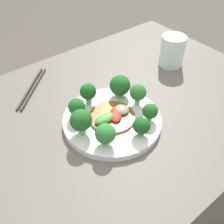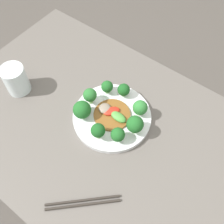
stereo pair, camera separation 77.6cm
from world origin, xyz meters
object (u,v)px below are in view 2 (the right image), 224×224
object	(u,v)px
broccoli_northwest	(118,135)
broccoli_southwest	(140,108)
plate	(112,117)
broccoli_west	(135,124)
stirfry_center	(112,114)
chopsticks	(83,203)
broccoli_southeast	(107,87)
broccoli_east	(90,95)
broccoli_south	(125,90)
broccoli_north	(98,131)
drinking_glass	(16,80)
broccoli_northeast	(82,110)

from	to	relation	value
broccoli_northwest	broccoli_southwest	size ratio (longest dim) A/B	0.95
plate	broccoli_west	distance (m)	0.10
stirfry_center	chopsticks	distance (m)	0.28
broccoli_southwest	broccoli_southeast	size ratio (longest dim) A/B	1.15
broccoli_southwest	chopsticks	xyz separation A→B (m)	(-0.03, 0.32, -0.05)
broccoli_northwest	broccoli_east	size ratio (longest dim) A/B	0.89
broccoli_south	stirfry_center	size ratio (longest dim) A/B	0.42
broccoli_northwest	chopsticks	world-z (taller)	broccoli_northwest
stirfry_center	broccoli_west	bearing A→B (deg)	176.47
broccoli_north	drinking_glass	bearing A→B (deg)	2.09
chopsticks	broccoli_northeast	bearing A→B (deg)	-50.24
broccoli_west	broccoli_east	distance (m)	0.18
drinking_glass	chopsticks	distance (m)	0.46
broccoli_south	chopsticks	world-z (taller)	broccoli_south
broccoli_west	stirfry_center	bearing A→B (deg)	-3.53
broccoli_north	stirfry_center	size ratio (longest dim) A/B	0.51
broccoli_north	broccoli_south	size ratio (longest dim) A/B	1.22
chopsticks	broccoli_northwest	bearing A→B (deg)	-80.96
broccoli_southeast	broccoli_west	bearing A→B (deg)	156.28
broccoli_east	stirfry_center	size ratio (longest dim) A/B	0.52
broccoli_southwest	broccoli_east	bearing A→B (deg)	21.25
broccoli_east	broccoli_southeast	world-z (taller)	broccoli_east
broccoli_northeast	drinking_glass	size ratio (longest dim) A/B	0.64
broccoli_northwest	broccoli_north	world-z (taller)	broccoli_north
broccoli_northwest	chopsticks	bearing A→B (deg)	99.04
broccoli_north	stirfry_center	xyz separation A→B (m)	(0.01, -0.09, -0.03)
broccoli_southeast	chopsticks	size ratio (longest dim) A/B	0.31
broccoli_south	broccoli_southeast	xyz separation A→B (m)	(0.06, 0.02, 0.00)
plate	broccoli_southwest	distance (m)	0.10
broccoli_northeast	chopsticks	distance (m)	0.27
broccoli_west	broccoli_northwest	bearing A→B (deg)	67.38
broccoli_southwest	broccoli_south	bearing A→B (deg)	-19.84
plate	broccoli_east	bearing A→B (deg)	0.41
broccoli_north	broccoli_east	size ratio (longest dim) A/B	0.99
broccoli_southwest	broccoli_southeast	bearing A→B (deg)	-2.49
broccoli_northwest	broccoli_southeast	bearing A→B (deg)	-42.65
plate	stirfry_center	xyz separation A→B (m)	(0.00, -0.00, 0.02)
broccoli_south	chopsticks	xyz separation A→B (m)	(-0.11, 0.35, -0.04)
broccoli_northwest	broccoli_northeast	bearing A→B (deg)	-0.85
plate	broccoli_east	distance (m)	0.10
broccoli_southwest	chopsticks	size ratio (longest dim) A/B	0.36
broccoli_southwest	broccoli_northeast	distance (m)	0.18
stirfry_center	broccoli_northwest	bearing A→B (deg)	137.94
broccoli_south	stirfry_center	bearing A→B (deg)	98.29
broccoli_southeast	drinking_glass	bearing A→B (deg)	31.86
stirfry_center	broccoli_east	bearing A→B (deg)	1.25
plate	drinking_glass	size ratio (longest dim) A/B	2.50
plate	broccoli_south	world-z (taller)	broccoli_south
broccoli_south	broccoli_southeast	world-z (taller)	same
broccoli_north	stirfry_center	bearing A→B (deg)	-80.95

